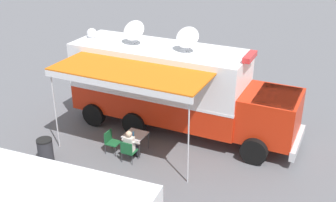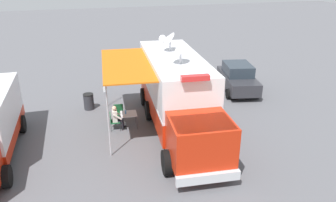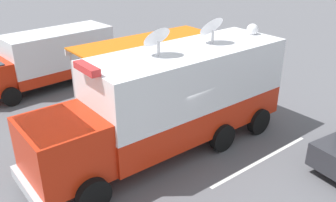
# 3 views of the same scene
# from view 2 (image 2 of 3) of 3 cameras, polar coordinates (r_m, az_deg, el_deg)

# --- Properties ---
(ground_plane) EXTENTS (100.00, 100.00, 0.00)m
(ground_plane) POSITION_cam_2_polar(r_m,az_deg,el_deg) (17.11, 1.04, -3.57)
(ground_plane) COLOR #5B5B60
(lot_stripe) EXTENTS (0.55, 4.79, 0.01)m
(lot_stripe) POSITION_cam_2_polar(r_m,az_deg,el_deg) (18.74, 8.00, -1.37)
(lot_stripe) COLOR silver
(lot_stripe) RESTS_ON ground
(command_truck) EXTENTS (5.36, 9.67, 4.53)m
(command_truck) POSITION_cam_2_polar(r_m,az_deg,el_deg) (15.65, 1.55, 1.63)
(command_truck) COLOR red
(command_truck) RESTS_ON ground
(folding_table) EXTENTS (0.87, 0.87, 0.73)m
(folding_table) POSITION_cam_2_polar(r_m,az_deg,el_deg) (16.40, -6.88, -2.35)
(folding_table) COLOR silver
(folding_table) RESTS_ON ground
(water_bottle) EXTENTS (0.07, 0.07, 0.22)m
(water_bottle) POSITION_cam_2_polar(r_m,az_deg,el_deg) (16.33, -7.40, -1.88)
(water_bottle) COLOR #4C99D8
(water_bottle) RESTS_ON folding_table
(folding_chair_at_table) EXTENTS (0.52, 0.52, 0.87)m
(folding_chair_at_table) POSITION_cam_2_polar(r_m,az_deg,el_deg) (16.31, -9.58, -3.29)
(folding_chair_at_table) COLOR #19562D
(folding_chair_at_table) RESTS_ON ground
(folding_chair_beside_table) EXTENTS (0.52, 0.52, 0.87)m
(folding_chair_beside_table) POSITION_cam_2_polar(r_m,az_deg,el_deg) (17.19, -8.60, -1.83)
(folding_chair_beside_table) COLOR #19562D
(folding_chair_beside_table) RESTS_ON ground
(seated_responder) EXTENTS (0.69, 0.59, 1.25)m
(seated_responder) POSITION_cam_2_polar(r_m,az_deg,el_deg) (16.26, -8.95, -2.80)
(seated_responder) COLOR silver
(seated_responder) RESTS_ON ground
(trash_bin) EXTENTS (0.57, 0.57, 0.91)m
(trash_bin) POSITION_cam_2_polar(r_m,az_deg,el_deg) (18.91, -13.66, -0.08)
(trash_bin) COLOR #2D2D33
(trash_bin) RESTS_ON ground
(car_behind_truck) EXTENTS (2.65, 4.48, 1.76)m
(car_behind_truck) POSITION_cam_2_polar(r_m,az_deg,el_deg) (21.45, 12.05, 4.00)
(car_behind_truck) COLOR #2D2D33
(car_behind_truck) RESTS_ON ground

